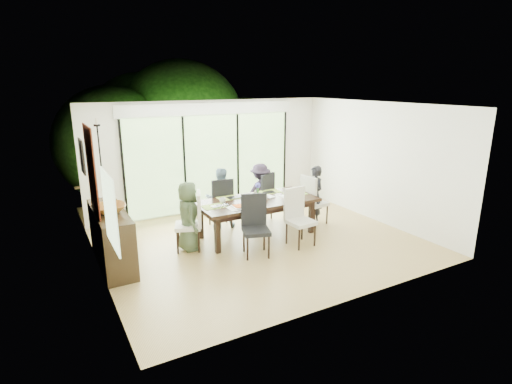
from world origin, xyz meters
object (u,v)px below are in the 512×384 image
table_top (257,201)px  cup_b (266,198)px  chair_right_end (315,199)px  sideboard (112,238)px  person_far_right (260,192)px  cup_a (223,200)px  chair_left_end (188,221)px  chair_far_right (260,196)px  person_far_left (220,198)px  person_left_end (188,216)px  chair_far_left (220,202)px  chair_near_right (301,218)px  chair_near_left (256,226)px  cup_c (287,191)px  laptop (221,207)px  bowl (109,208)px  vase (258,196)px  person_right_end (315,195)px

table_top → cup_b: (0.15, -0.10, 0.08)m
chair_right_end → sideboard: size_ratio=0.64×
person_far_right → cup_a: bearing=29.0°
chair_right_end → cup_a: (-2.20, 0.15, 0.26)m
chair_left_end → chair_far_right: 2.22m
table_top → person_far_left: 0.95m
chair_far_right → person_far_right: person_far_right is taller
chair_left_end → person_left_end: person_left_end is taller
table_top → person_left_end: size_ratio=1.86×
chair_far_left → chair_near_right: size_ratio=1.00×
chair_near_left → cup_c: (1.30, 0.97, 0.26)m
laptop → cup_a: (0.15, 0.25, 0.04)m
person_far_right → bowl: bearing=15.3°
person_left_end → vase: bearing=-79.5°
person_far_left → vase: person_far_left is taller
chair_far_left → cup_b: (0.60, -0.95, 0.25)m
cup_a → cup_c: 1.50m
chair_right_end → bowl: bearing=83.4°
chair_left_end → vase: chair_left_end is taller
chair_left_end → sideboard: bearing=-69.7°
chair_near_left → chair_near_right: same height
laptop → bowl: bearing=174.3°
person_right_end → bowl: size_ratio=2.52×
table_top → vase: 0.12m
chair_far_right → chair_near_right: bearing=63.9°
chair_left_end → person_left_end: (0.02, 0.00, 0.10)m
person_far_left → chair_left_end: bearing=53.0°
chair_far_right → person_far_left: person_far_left is taller
chair_left_end → cup_a: bearing=121.7°
table_top → cup_b: 0.20m
laptop → bowl: bowl is taller
chair_far_left → chair_far_right: same height
chair_far_right → person_right_end: person_right_end is taller
person_far_left → cup_c: (1.25, -0.73, 0.16)m
table_top → chair_right_end: (1.50, 0.00, -0.18)m
chair_left_end → chair_near_right: same height
chair_right_end → cup_a: chair_right_end is taller
vase → cup_c: 0.75m
chair_far_right → cup_b: size_ratio=11.00×
chair_far_right → table_top: bearing=32.6°
chair_far_left → laptop: chair_far_left is taller
laptop → sideboard: sideboard is taller
person_far_left → laptop: 1.02m
chair_near_right → person_right_end: person_right_end is taller
laptop → person_far_left: bearing=61.6°
table_top → laptop: laptop is taller
table_top → chair_far_left: size_ratio=2.18×
chair_left_end → chair_near_left: same height
chair_near_right → person_far_right: bearing=84.4°
chair_near_right → vase: size_ratio=9.17×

